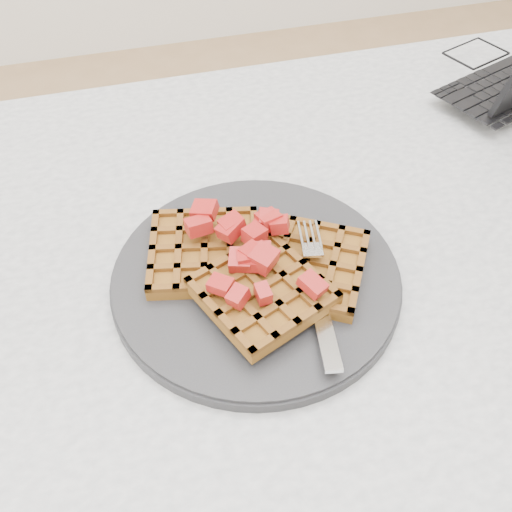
# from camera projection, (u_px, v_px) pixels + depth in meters

# --- Properties ---
(ground) EXTENTS (4.00, 4.00, 0.00)m
(ground) POSITION_uv_depth(u_px,v_px,m) (322.00, 490.00, 1.19)
(ground) COLOR tan
(ground) RESTS_ON ground
(table) EXTENTS (1.20, 0.80, 0.75)m
(table) POSITION_uv_depth(u_px,v_px,m) (365.00, 300.00, 0.72)
(table) COLOR beige
(table) RESTS_ON ground
(plate) EXTENTS (0.29, 0.29, 0.02)m
(plate) POSITION_uv_depth(u_px,v_px,m) (256.00, 277.00, 0.58)
(plate) COLOR black
(plate) RESTS_ON table
(waffles) EXTENTS (0.24, 0.21, 0.03)m
(waffles) POSITION_uv_depth(u_px,v_px,m) (257.00, 267.00, 0.57)
(waffles) COLOR brown
(waffles) RESTS_ON plate
(strawberry_pile) EXTENTS (0.15, 0.15, 0.02)m
(strawberry_pile) POSITION_uv_depth(u_px,v_px,m) (256.00, 246.00, 0.55)
(strawberry_pile) COLOR #880405
(strawberry_pile) RESTS_ON waffles
(fork) EXTENTS (0.06, 0.18, 0.02)m
(fork) POSITION_uv_depth(u_px,v_px,m) (316.00, 288.00, 0.55)
(fork) COLOR silver
(fork) RESTS_ON plate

